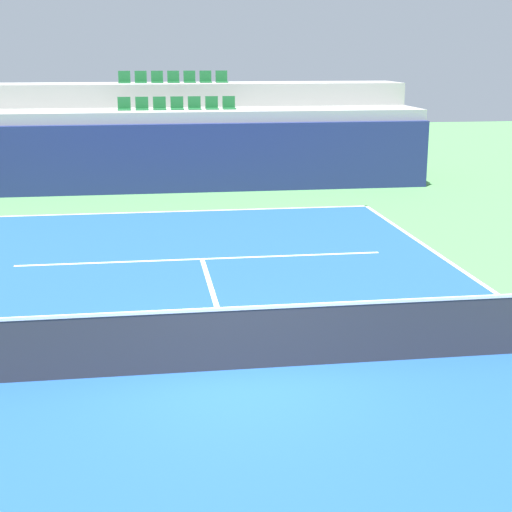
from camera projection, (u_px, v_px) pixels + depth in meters
The scene contains 11 objects.
ground_plane at pixel (236, 370), 11.47m from camera, with size 80.00×80.00×0.00m, color #4C8C4C.
court_surface at pixel (236, 370), 11.46m from camera, with size 11.00×24.00×0.01m, color #1E4C99.
baseline_far at pixel (187, 211), 22.90m from camera, with size 11.00×0.10×0.00m, color white.
service_line_far at pixel (202, 259), 17.59m from camera, with size 8.26×0.10×0.00m, color white.
centre_service_line at pixel (216, 302), 14.52m from camera, with size 0.10×6.40×0.00m, color white.
back_wall at pixel (180, 159), 25.76m from camera, with size 17.03×0.30×2.27m, color navy.
stands_tier_lower at pixel (178, 148), 27.00m from camera, with size 17.03×2.40×2.64m, color #9E9E99.
stands_tier_upper at pixel (175, 130), 29.20m from camera, with size 17.03×2.40×3.45m, color #9E9E99.
seating_row_lower at pixel (177, 106), 26.73m from camera, with size 4.04×0.44×0.44m.
seating_row_upper at pixel (173, 79), 28.82m from camera, with size 4.04×0.44×0.44m.
tennis_net at pixel (236, 338), 11.34m from camera, with size 11.08×0.08×1.07m.
Camera 1 is at (-1.26, -10.59, 4.53)m, focal length 54.54 mm.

